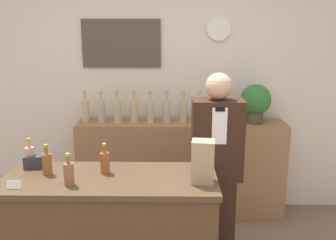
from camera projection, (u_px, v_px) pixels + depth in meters
back_wall at (160, 83)px, 3.89m from camera, size 5.20×0.09×2.70m
back_shelf at (181, 169)px, 3.85m from camera, size 2.08×0.37×0.99m
display_counter at (112, 237)px, 2.66m from camera, size 1.46×0.60×0.92m
shopkeeper at (216, 171)px, 3.01m from camera, size 0.40×0.25×1.58m
potted_plant at (256, 101)px, 3.66m from camera, size 0.30×0.30×0.39m
paper_bag at (203, 162)px, 2.43m from camera, size 0.16×0.14×0.29m
price_card_left at (14, 185)px, 2.35m from camera, size 0.09×0.02×0.06m
gift_box at (34, 161)px, 2.74m from camera, size 0.14×0.14×0.09m
counter_bottle_0 at (30, 156)px, 2.72m from camera, size 0.07×0.07×0.22m
counter_bottle_1 at (47, 163)px, 2.58m from camera, size 0.07×0.07×0.22m
counter_bottle_2 at (69, 173)px, 2.40m from camera, size 0.07×0.07×0.22m
counter_bottle_3 at (105, 162)px, 2.61m from camera, size 0.07×0.07×0.22m
shelf_bottle_0 at (85, 110)px, 3.73m from camera, size 0.08×0.08×0.31m
shelf_bottle_1 at (101, 111)px, 3.71m from camera, size 0.08×0.08×0.31m
shelf_bottle_2 at (117, 111)px, 3.70m from camera, size 0.08×0.08×0.31m
shelf_bottle_3 at (134, 111)px, 3.72m from camera, size 0.08×0.08×0.31m
shelf_bottle_4 at (150, 111)px, 3.70m from camera, size 0.08×0.08×0.31m
shelf_bottle_5 at (167, 111)px, 3.70m from camera, size 0.08×0.08×0.31m
shelf_bottle_6 at (183, 111)px, 3.71m from camera, size 0.08×0.08×0.31m
shelf_bottle_7 at (199, 111)px, 3.72m from camera, size 0.08×0.08×0.31m
shelf_bottle_8 at (216, 111)px, 3.71m from camera, size 0.08×0.08×0.31m
shelf_bottle_9 at (233, 111)px, 3.69m from camera, size 0.08×0.08×0.31m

